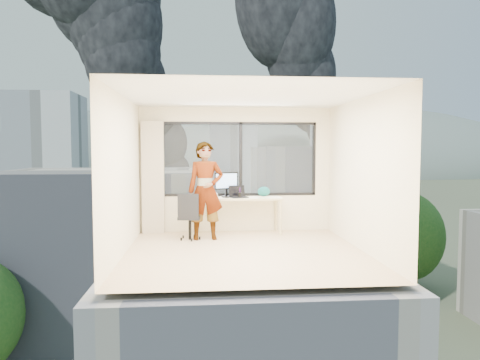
{
  "coord_description": "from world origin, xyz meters",
  "views": [
    {
      "loc": [
        -0.71,
        -7.29,
        1.72
      ],
      "look_at": [
        0.0,
        1.0,
        1.15
      ],
      "focal_mm": 33.09,
      "sensor_mm": 36.0,
      "label": 1
    }
  ],
  "objects": [
    {
      "name": "near_bldg_a",
      "position": [
        -9.0,
        30.0,
        -7.0
      ],
      "size": [
        16.0,
        12.0,
        14.0
      ],
      "primitive_type": "cube",
      "color": "beige",
      "rests_on": "exterior_ground"
    },
    {
      "name": "handbag",
      "position": [
        0.57,
        1.83,
        0.85
      ],
      "size": [
        0.28,
        0.18,
        0.2
      ],
      "primitive_type": "ellipsoid",
      "rotation": [
        0.0,
        0.0,
        -0.2
      ],
      "color": "#0D4A51",
      "rests_on": "desk"
    },
    {
      "name": "tree_c",
      "position": [
        22.0,
        40.0,
        -9.0
      ],
      "size": [
        8.4,
        8.4,
        10.0
      ],
      "primitive_type": null,
      "color": "#25531B",
      "rests_on": "exterior_ground"
    },
    {
      "name": "exterior_ground",
      "position": [
        0.0,
        120.0,
        -14.0
      ],
      "size": [
        400.0,
        400.0,
        0.04
      ],
      "primitive_type": "cube",
      "color": "#515B3D",
      "rests_on": "ground"
    },
    {
      "name": "hill_b",
      "position": [
        100.0,
        320.0,
        -14.0
      ],
      "size": [
        300.0,
        220.0,
        96.0
      ],
      "primitive_type": "ellipsoid",
      "color": "slate",
      "rests_on": "exterior_ground"
    },
    {
      "name": "tree_b",
      "position": [
        4.0,
        18.0,
        -9.5
      ],
      "size": [
        7.6,
        7.6,
        9.0
      ],
      "primitive_type": null,
      "color": "#25531B",
      "rests_on": "exterior_ground"
    },
    {
      "name": "chair",
      "position": [
        -0.95,
        1.14,
        0.46
      ],
      "size": [
        0.52,
        0.52,
        0.92
      ],
      "primitive_type": null,
      "rotation": [
        0.0,
        0.0,
        -0.13
      ],
      "color": "black",
      "rests_on": "floor"
    },
    {
      "name": "smoke_plume_a",
      "position": [
        -10.0,
        150.0,
        39.0
      ],
      "size": [
        40.0,
        24.0,
        90.0
      ],
      "primitive_type": null,
      "color": "black",
      "rests_on": "exterior_ground"
    },
    {
      "name": "ceiling",
      "position": [
        0.0,
        0.0,
        2.6
      ],
      "size": [
        4.0,
        4.0,
        0.01
      ],
      "primitive_type": "cube",
      "color": "white",
      "rests_on": "ground"
    },
    {
      "name": "monitor",
      "position": [
        -0.22,
        1.77,
        1.01
      ],
      "size": [
        0.53,
        0.28,
        0.52
      ],
      "primitive_type": null,
      "rotation": [
        0.0,
        0.0,
        0.34
      ],
      "color": "black",
      "rests_on": "desk"
    },
    {
      "name": "laptop",
      "position": [
        0.03,
        1.61,
        0.86
      ],
      "size": [
        0.44,
        0.45,
        0.22
      ],
      "primitive_type": null,
      "rotation": [
        0.0,
        0.0,
        0.3
      ],
      "color": "black",
      "rests_on": "desk"
    },
    {
      "name": "hill_a",
      "position": [
        -120.0,
        320.0,
        -14.0
      ],
      "size": [
        288.0,
        216.0,
        90.0
      ],
      "primitive_type": "ellipsoid",
      "color": "slate",
      "rests_on": "exterior_ground"
    },
    {
      "name": "near_bldg_b",
      "position": [
        12.0,
        38.0,
        -6.0
      ],
      "size": [
        14.0,
        13.0,
        16.0
      ],
      "primitive_type": "cube",
      "color": "white",
      "rests_on": "exterior_ground"
    },
    {
      "name": "wall_front",
      "position": [
        0.0,
        -2.0,
        1.3
      ],
      "size": [
        4.0,
        0.01,
        2.6
      ],
      "primitive_type": "cube",
      "color": "#F6E7BE",
      "rests_on": "ground"
    },
    {
      "name": "desk",
      "position": [
        0.0,
        1.66,
        0.38
      ],
      "size": [
        1.8,
        0.6,
        0.75
      ],
      "primitive_type": "cube",
      "color": "#C8B886",
      "rests_on": "floor"
    },
    {
      "name": "far_tower_a",
      "position": [
        -35.0,
        95.0,
        0.0
      ],
      "size": [
        14.0,
        14.0,
        28.0
      ],
      "primitive_type": "cube",
      "color": "silver",
      "rests_on": "exterior_ground"
    },
    {
      "name": "wall_right",
      "position": [
        2.0,
        0.0,
        1.3
      ],
      "size": [
        0.01,
        4.0,
        2.6
      ],
      "primitive_type": "cube",
      "color": "#F6E7BE",
      "rests_on": "ground"
    },
    {
      "name": "cellphone",
      "position": [
        -0.24,
        1.58,
        0.76
      ],
      "size": [
        0.13,
        0.09,
        0.01
      ],
      "primitive_type": "cube",
      "rotation": [
        0.0,
        0.0,
        -0.32
      ],
      "color": "black",
      "rests_on": "desk"
    },
    {
      "name": "far_tower_b",
      "position": [
        8.0,
        120.0,
        1.0
      ],
      "size": [
        13.0,
        13.0,
        30.0
      ],
      "primitive_type": "cube",
      "color": "silver",
      "rests_on": "exterior_ground"
    },
    {
      "name": "curtain",
      "position": [
        -1.72,
        1.88,
        1.15
      ],
      "size": [
        0.45,
        0.14,
        2.3
      ],
      "primitive_type": "cube",
      "color": "beige",
      "rests_on": "floor"
    },
    {
      "name": "smoke_plume_b",
      "position": [
        55.0,
        170.0,
        27.0
      ],
      "size": [
        30.0,
        18.0,
        70.0
      ],
      "primitive_type": null,
      "color": "black",
      "rests_on": "exterior_ground"
    },
    {
      "name": "wall_left",
      "position": [
        -2.0,
        0.0,
        1.3
      ],
      "size": [
        0.01,
        4.0,
        2.6
      ],
      "primitive_type": "cube",
      "color": "#F6E7BE",
      "rests_on": "ground"
    },
    {
      "name": "pen_cup",
      "position": [
        0.05,
        1.59,
        0.8
      ],
      "size": [
        0.09,
        0.09,
        0.11
      ],
      "primitive_type": "cylinder",
      "rotation": [
        0.0,
        0.0,
        0.08
      ],
      "color": "black",
      "rests_on": "desk"
    },
    {
      "name": "game_console",
      "position": [
        -0.55,
        1.86,
        0.79
      ],
      "size": [
        0.31,
        0.27,
        0.07
      ],
      "primitive_type": "cube",
      "rotation": [
        0.0,
        0.0,
        0.09
      ],
      "color": "white",
      "rests_on": "desk"
    },
    {
      "name": "window_wall",
      "position": [
        0.05,
        2.0,
        1.52
      ],
      "size": [
        3.3,
        0.16,
        1.55
      ],
      "primitive_type": null,
      "color": "black",
      "rests_on": "ground"
    },
    {
      "name": "person",
      "position": [
        -0.65,
        1.15,
        0.94
      ],
      "size": [
        0.72,
        0.5,
        1.88
      ],
      "primitive_type": "imported",
      "rotation": [
        0.0,
        0.0,
        0.08
      ],
      "color": "#2D2D33",
      "rests_on": "floor"
    },
    {
      "name": "far_tower_c",
      "position": [
        45.0,
        140.0,
        -1.0
      ],
      "size": [
        15.0,
        15.0,
        26.0
      ],
      "primitive_type": "cube",
      "color": "silver",
      "rests_on": "exterior_ground"
    },
    {
      "name": "floor",
      "position": [
        0.0,
        0.0,
        0.0
      ],
      "size": [
        4.0,
        4.0,
        0.01
      ],
      "primitive_type": "cube",
      "color": "#D8B28C",
      "rests_on": "ground"
    },
    {
      "name": "far_tower_d",
      "position": [
        -60.0,
        150.0,
        -3.0
      ],
      "size": [
        16.0,
        14.0,
        22.0
      ],
      "primitive_type": "cube",
      "color": "silver",
      "rests_on": "exterior_ground"
    }
  ]
}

